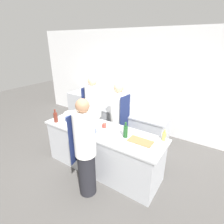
{
  "coord_description": "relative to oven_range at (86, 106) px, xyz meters",
  "views": [
    {
      "loc": [
        1.81,
        -2.36,
        2.49
      ],
      "look_at": [
        0.0,
        0.35,
        1.15
      ],
      "focal_mm": 28.0,
      "sensor_mm": 36.0,
      "label": 1
    }
  ],
  "objects": [
    {
      "name": "stockpot",
      "position": [
        2.01,
        -0.72,
        0.56
      ],
      "size": [
        0.29,
        0.29,
        0.24
      ],
      "color": "#A8AAAF",
      "rests_on": "pass_counter"
    },
    {
      "name": "bottle_olive_oil",
      "position": [
        0.95,
        -1.98,
        0.56
      ],
      "size": [
        0.08,
        0.08,
        0.28
      ],
      "color": "#5B2319",
      "rests_on": "prep_counter"
    },
    {
      "name": "bowl_wooden_salad",
      "position": [
        1.86,
        -1.94,
        0.48
      ],
      "size": [
        0.23,
        0.23,
        0.07
      ],
      "color": "navy",
      "rests_on": "prep_counter"
    },
    {
      "name": "oven_range",
      "position": [
        0.0,
        0.0,
        0.0
      ],
      "size": [
        0.98,
        0.71,
        0.91
      ],
      "color": "#A8AAAF",
      "rests_on": "ground_plane"
    },
    {
      "name": "cutting_board",
      "position": [
        2.76,
        -1.7,
        0.45
      ],
      "size": [
        0.42,
        0.22,
        0.01
      ],
      "color": "olive",
      "rests_on": "prep_counter"
    },
    {
      "name": "bottle_wine",
      "position": [
        3.07,
        -1.44,
        0.52
      ],
      "size": [
        0.06,
        0.06,
        0.2
      ],
      "color": "#B2A84C",
      "rests_on": "prep_counter"
    },
    {
      "name": "bowl_mixing_large",
      "position": [
        1.38,
        -1.86,
        0.48
      ],
      "size": [
        0.24,
        0.24,
        0.06
      ],
      "color": "tan",
      "rests_on": "prep_counter"
    },
    {
      "name": "chef_at_stove",
      "position": [
        1.89,
        -1.01,
        0.39
      ],
      "size": [
        0.38,
        0.37,
        1.68
      ],
      "rotation": [
        0.0,
        0.0,
        -1.7
      ],
      "color": "black",
      "rests_on": "ground_plane"
    },
    {
      "name": "chef_at_pass_far",
      "position": [
        1.28,
        -1.15,
        0.43
      ],
      "size": [
        0.42,
        0.4,
        1.76
      ],
      "rotation": [
        0.0,
        0.0,
        1.76
      ],
      "color": "black",
      "rests_on": "ground_plane"
    },
    {
      "name": "wall_back",
      "position": [
        1.96,
        0.41,
        0.95
      ],
      "size": [
        8.0,
        0.06,
        2.8
      ],
      "color": "silver",
      "rests_on": "ground_plane"
    },
    {
      "name": "bowl_ceramic_blue",
      "position": [
        0.93,
        -1.58,
        0.48
      ],
      "size": [
        0.25,
        0.25,
        0.07
      ],
      "color": "white",
      "rests_on": "prep_counter"
    },
    {
      "name": "chef_at_prep_near",
      "position": [
        2.11,
        -2.37,
        0.42
      ],
      "size": [
        0.38,
        0.37,
        1.73
      ],
      "rotation": [
        0.0,
        0.0,
        1.77
      ],
      "color": "black",
      "rests_on": "ground_plane"
    },
    {
      "name": "ground_plane",
      "position": [
        1.96,
        -1.72,
        -0.45
      ],
      "size": [
        16.0,
        16.0,
        0.0
      ],
      "primitive_type": "plane",
      "color": "#4C4947"
    },
    {
      "name": "cup",
      "position": [
        1.94,
        -1.62,
        0.49
      ],
      "size": [
        0.08,
        0.08,
        0.08
      ],
      "color": "#B2382D",
      "rests_on": "prep_counter"
    },
    {
      "name": "bottle_vinegar",
      "position": [
        2.47,
        -1.71,
        0.56
      ],
      "size": [
        0.08,
        0.08,
        0.29
      ],
      "color": "#19471E",
      "rests_on": "prep_counter"
    },
    {
      "name": "pass_counter",
      "position": [
        1.75,
        -0.55,
        -0.0
      ],
      "size": [
        2.32,
        0.75,
        0.9
      ],
      "color": "#A8AAAF",
      "rests_on": "ground_plane"
    },
    {
      "name": "prep_counter",
      "position": [
        1.96,
        -1.72,
        -0.0
      ],
      "size": [
        2.46,
        0.77,
        0.9
      ],
      "color": "#A8AAAF",
      "rests_on": "ground_plane"
    },
    {
      "name": "bowl_prep_small",
      "position": [
        1.13,
        -1.75,
        0.48
      ],
      "size": [
        0.21,
        0.21,
        0.07
      ],
      "color": "navy",
      "rests_on": "prep_counter"
    }
  ]
}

